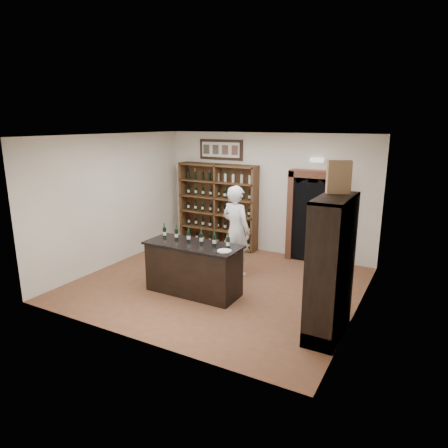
{
  "coord_description": "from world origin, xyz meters",
  "views": [
    {
      "loc": [
        3.81,
        -6.68,
        3.25
      ],
      "look_at": [
        -0.02,
        0.3,
        1.21
      ],
      "focal_mm": 32.0,
      "sensor_mm": 36.0,
      "label": 1
    }
  ],
  "objects_px": {
    "counter_bottle_0": "(165,233)",
    "shopkeeper": "(236,231)",
    "wine_shelf": "(218,205)",
    "tasting_counter": "(193,269)",
    "side_cabinet": "(331,289)",
    "wine_crate": "(339,177)"
  },
  "relations": [
    {
      "from": "shopkeeper",
      "to": "tasting_counter",
      "type": "bearing_deg",
      "value": 91.77
    },
    {
      "from": "counter_bottle_0",
      "to": "side_cabinet",
      "type": "xyz_separation_m",
      "value": [
        3.44,
        -0.37,
        -0.35
      ]
    },
    {
      "from": "wine_shelf",
      "to": "counter_bottle_0",
      "type": "relative_size",
      "value": 7.33
    },
    {
      "from": "counter_bottle_0",
      "to": "shopkeeper",
      "type": "bearing_deg",
      "value": 51.2
    },
    {
      "from": "wine_crate",
      "to": "side_cabinet",
      "type": "bearing_deg",
      "value": -99.76
    },
    {
      "from": "wine_shelf",
      "to": "counter_bottle_0",
      "type": "bearing_deg",
      "value": -82.44
    },
    {
      "from": "wine_shelf",
      "to": "side_cabinet",
      "type": "xyz_separation_m",
      "value": [
        3.82,
        -3.23,
        -0.35
      ]
    },
    {
      "from": "tasting_counter",
      "to": "wine_crate",
      "type": "relative_size",
      "value": 3.79
    },
    {
      "from": "shopkeeper",
      "to": "wine_crate",
      "type": "height_order",
      "value": "wine_crate"
    },
    {
      "from": "tasting_counter",
      "to": "wine_crate",
      "type": "bearing_deg",
      "value": -0.54
    },
    {
      "from": "wine_shelf",
      "to": "shopkeeper",
      "type": "height_order",
      "value": "wine_shelf"
    },
    {
      "from": "shopkeeper",
      "to": "side_cabinet",
      "type": "bearing_deg",
      "value": 160.33
    },
    {
      "from": "wine_crate",
      "to": "wine_shelf",
      "type": "bearing_deg",
      "value": 117.17
    },
    {
      "from": "tasting_counter",
      "to": "shopkeeper",
      "type": "xyz_separation_m",
      "value": [
        0.26,
        1.29,
        0.49
      ]
    },
    {
      "from": "wine_shelf",
      "to": "tasting_counter",
      "type": "bearing_deg",
      "value": -69.44
    },
    {
      "from": "tasting_counter",
      "to": "side_cabinet",
      "type": "height_order",
      "value": "side_cabinet"
    },
    {
      "from": "counter_bottle_0",
      "to": "shopkeeper",
      "type": "relative_size",
      "value": 0.15
    },
    {
      "from": "tasting_counter",
      "to": "side_cabinet",
      "type": "xyz_separation_m",
      "value": [
        2.72,
        -0.3,
        0.26
      ]
    },
    {
      "from": "wine_shelf",
      "to": "shopkeeper",
      "type": "distance_m",
      "value": 2.14
    },
    {
      "from": "wine_shelf",
      "to": "side_cabinet",
      "type": "bearing_deg",
      "value": -40.21
    },
    {
      "from": "tasting_counter",
      "to": "shopkeeper",
      "type": "distance_m",
      "value": 1.4
    },
    {
      "from": "side_cabinet",
      "to": "shopkeeper",
      "type": "xyz_separation_m",
      "value": [
        -2.47,
        1.59,
        0.23
      ]
    }
  ]
}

